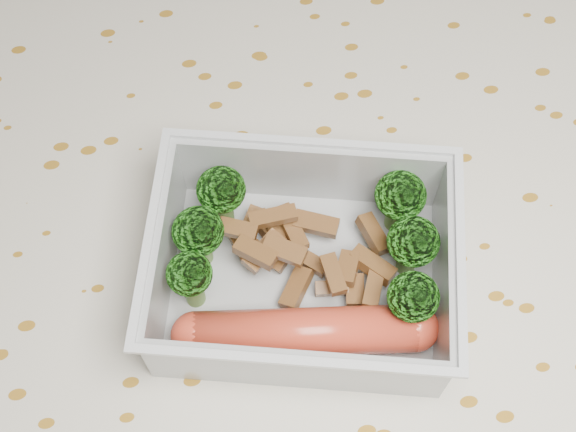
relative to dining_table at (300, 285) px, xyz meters
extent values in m
cube|color=brown|center=(0.00, 0.00, 0.06)|extent=(1.40, 0.90, 0.04)
cube|color=beige|center=(0.00, 0.00, 0.09)|extent=(1.46, 0.96, 0.01)
cube|color=silver|center=(-0.01, -0.04, 0.09)|extent=(0.18, 0.15, 0.00)
cube|color=silver|center=(0.01, 0.02, 0.12)|extent=(0.15, 0.04, 0.05)
cube|color=silver|center=(-0.02, -0.09, 0.12)|extent=(0.15, 0.04, 0.05)
cube|color=silver|center=(0.07, -0.05, 0.12)|extent=(0.03, 0.11, 0.05)
cube|color=silver|center=(-0.08, -0.02, 0.12)|extent=(0.03, 0.11, 0.05)
cube|color=silver|center=(0.01, 0.02, 0.14)|extent=(0.16, 0.04, 0.00)
cube|color=silver|center=(-0.02, -0.10, 0.14)|extent=(0.16, 0.04, 0.00)
cube|color=silver|center=(0.07, -0.06, 0.14)|extent=(0.03, 0.11, 0.00)
cube|color=silver|center=(-0.08, -0.02, 0.14)|extent=(0.03, 0.11, 0.00)
cylinder|color=#608C3F|center=(-0.04, 0.01, 0.11)|extent=(0.01, 0.01, 0.02)
ellipsoid|color=#2C831D|center=(-0.04, 0.01, 0.13)|extent=(0.03, 0.03, 0.02)
cylinder|color=#608C3F|center=(0.05, -0.01, 0.10)|extent=(0.01, 0.01, 0.02)
ellipsoid|color=#2C831D|center=(0.05, -0.01, 0.13)|extent=(0.03, 0.03, 0.02)
cylinder|color=#608C3F|center=(-0.06, -0.01, 0.10)|extent=(0.01, 0.01, 0.02)
ellipsoid|color=#2C831D|center=(-0.06, -0.01, 0.13)|extent=(0.03, 0.03, 0.02)
cylinder|color=#608C3F|center=(0.05, -0.04, 0.10)|extent=(0.01, 0.01, 0.02)
ellipsoid|color=#2C831D|center=(0.05, -0.04, 0.13)|extent=(0.03, 0.03, 0.02)
cylinder|color=#608C3F|center=(-0.07, -0.04, 0.11)|extent=(0.01, 0.01, 0.03)
ellipsoid|color=#2C831D|center=(-0.07, -0.04, 0.13)|extent=(0.02, 0.02, 0.02)
cylinder|color=#608C3F|center=(0.05, -0.07, 0.11)|extent=(0.01, 0.01, 0.02)
ellipsoid|color=#2C831D|center=(0.05, -0.07, 0.13)|extent=(0.03, 0.03, 0.02)
cube|color=brown|center=(-0.02, -0.01, 0.10)|extent=(0.01, 0.03, 0.01)
cube|color=brown|center=(-0.04, -0.01, 0.11)|extent=(0.02, 0.02, 0.01)
cube|color=brown|center=(-0.03, -0.02, 0.11)|extent=(0.03, 0.03, 0.01)
cube|color=brown|center=(-0.02, 0.00, 0.10)|extent=(0.02, 0.03, 0.01)
cube|color=brown|center=(-0.02, -0.02, 0.10)|extent=(0.03, 0.03, 0.01)
cube|color=brown|center=(-0.03, 0.00, 0.10)|extent=(0.02, 0.02, 0.01)
cube|color=brown|center=(0.01, -0.04, 0.11)|extent=(0.01, 0.02, 0.01)
cube|color=brown|center=(0.03, -0.05, 0.11)|extent=(0.02, 0.03, 0.01)
cube|color=brown|center=(-0.03, -0.02, 0.12)|extent=(0.03, 0.02, 0.01)
cube|color=brown|center=(0.01, -0.04, 0.10)|extent=(0.02, 0.01, 0.01)
cube|color=brown|center=(0.03, -0.04, 0.11)|extent=(0.03, 0.03, 0.01)
cube|color=brown|center=(-0.04, -0.01, 0.10)|extent=(0.02, 0.02, 0.01)
cube|color=brown|center=(-0.02, 0.00, 0.11)|extent=(0.03, 0.01, 0.01)
cube|color=brown|center=(0.00, -0.03, 0.10)|extent=(0.02, 0.02, 0.01)
cube|color=brown|center=(-0.01, -0.03, 0.12)|extent=(0.03, 0.02, 0.01)
cube|color=brown|center=(0.04, -0.02, 0.11)|extent=(0.02, 0.03, 0.01)
cube|color=brown|center=(0.02, -0.04, 0.11)|extent=(0.02, 0.02, 0.01)
cube|color=brown|center=(-0.01, -0.01, 0.11)|extent=(0.02, 0.03, 0.01)
cube|color=brown|center=(-0.01, -0.04, 0.10)|extent=(0.02, 0.03, 0.01)
cube|color=brown|center=(0.01, -0.01, 0.11)|extent=(0.03, 0.02, 0.01)
cube|color=brown|center=(0.02, -0.05, 0.10)|extent=(0.01, 0.02, 0.01)
cylinder|color=red|center=(-0.01, -0.07, 0.11)|extent=(0.12, 0.04, 0.03)
sphere|color=red|center=(0.05, -0.08, 0.11)|extent=(0.03, 0.03, 0.03)
sphere|color=red|center=(-0.07, -0.06, 0.11)|extent=(0.03, 0.03, 0.03)
camera|label=1|loc=(-0.04, -0.20, 0.51)|focal=50.00mm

